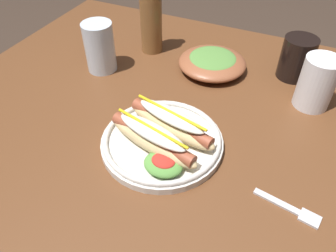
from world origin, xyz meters
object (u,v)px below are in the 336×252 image
Objects in this scene: extra_cup at (317,83)px; glass_bottle at (151,19)px; fork at (292,209)px; side_bowl at (212,62)px; water_cup at (100,47)px; soda_cup at (297,58)px; hot_dog_plate at (162,137)px.

glass_bottle is (-0.46, 0.07, 0.03)m from extra_cup.
side_bowl is (-0.28, 0.37, 0.02)m from fork.
extra_cup reaches higher than side_bowl.
water_cup is 0.31m from side_bowl.
fork is at bearing -24.14° from water_cup.
soda_cup reaches higher than side_bowl.
fork is at bearing -80.80° from soda_cup.
water_cup is at bearing 166.15° from fork.
water_cup is (-0.55, 0.25, 0.06)m from fork.
fork is 0.61m from water_cup.
glass_bottle is (0.08, 0.15, 0.03)m from water_cup.
hot_dog_plate is at bearing -133.73° from extra_cup.
fork is 0.46m from side_bowl.
hot_dog_plate reaches higher than fork.
hot_dog_plate is 1.40× the size of side_bowl.
fork is 0.63m from glass_bottle.
fork is at bearing -9.51° from hot_dog_plate.
side_bowl is at bearing -163.60° from soda_cup.
water_cup is at bearing 144.04° from hot_dog_plate.
soda_cup is at bearing 119.04° from extra_cup.
fork is 0.33m from extra_cup.
soda_cup is 0.52m from water_cup.
fork is (0.28, -0.05, -0.02)m from hot_dog_plate.
fork is 0.66× the size of side_bowl.
extra_cup is at bearing 46.27° from hot_dog_plate.
extra_cup is 0.27m from side_bowl.
hot_dog_plate is 0.44m from soda_cup.
fork is 0.50× the size of glass_bottle.
soda_cup is 0.22m from side_bowl.
extra_cup reaches higher than hot_dog_plate.
extra_cup is at bearing 7.85° from water_cup.
side_bowl is (0.20, -0.03, -0.07)m from glass_bottle.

